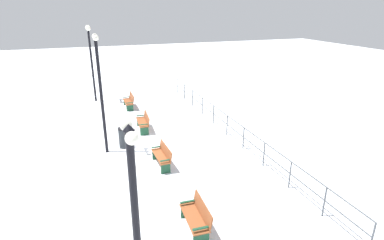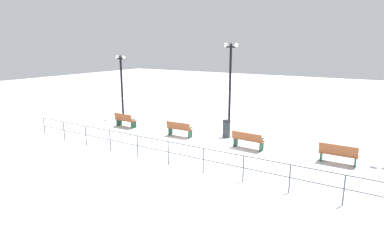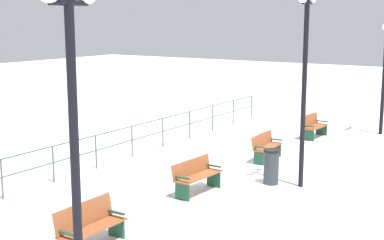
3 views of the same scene
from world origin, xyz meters
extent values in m
plane|color=white|center=(0.00, 0.00, 0.00)|extent=(80.00, 80.00, 0.00)
cube|color=brown|center=(0.08, -6.18, 0.42)|extent=(0.48, 1.58, 0.04)
cube|color=brown|center=(-0.15, -6.17, 0.67)|extent=(0.13, 1.58, 0.47)
cube|color=#19472D|center=(0.08, -6.86, 0.21)|extent=(0.42, 0.05, 0.42)
cube|color=#19472D|center=(0.09, -5.49, 0.21)|extent=(0.42, 0.05, 0.42)
cube|color=#19472D|center=(0.10, -6.86, 0.54)|extent=(0.42, 0.07, 0.04)
cube|color=#19472D|center=(0.11, -5.49, 0.54)|extent=(0.42, 0.07, 0.04)
cube|color=brown|center=(-0.04, -2.06, 0.47)|extent=(0.57, 1.63, 0.04)
cube|color=brown|center=(-0.28, -2.04, 0.68)|extent=(0.20, 1.61, 0.39)
cube|color=#19472D|center=(-0.08, -2.76, 0.24)|extent=(0.43, 0.08, 0.47)
cube|color=#19472D|center=(0.00, -1.36, 0.24)|extent=(0.43, 0.08, 0.47)
cube|color=#19472D|center=(-0.06, -2.76, 0.59)|extent=(0.43, 0.10, 0.04)
cube|color=#19472D|center=(0.02, -1.36, 0.59)|extent=(0.43, 0.10, 0.04)
cube|color=brown|center=(0.00, 2.06, 0.45)|extent=(0.48, 1.52, 0.04)
cube|color=brown|center=(-0.21, 2.05, 0.67)|extent=(0.16, 1.51, 0.40)
cube|color=#19472D|center=(0.02, 1.41, 0.22)|extent=(0.38, 0.06, 0.45)
cube|color=#19472D|center=(-0.02, 2.71, 0.22)|extent=(0.38, 0.06, 0.45)
cube|color=#19472D|center=(0.04, 1.41, 0.57)|extent=(0.38, 0.08, 0.04)
cube|color=#19472D|center=(0.00, 2.71, 0.57)|extent=(0.38, 0.08, 0.04)
cube|color=brown|center=(0.04, 6.18, 0.44)|extent=(0.56, 1.49, 0.04)
cube|color=brown|center=(-0.21, 6.19, 0.67)|extent=(0.17, 1.47, 0.43)
cube|color=#19472D|center=(0.02, 5.54, 0.22)|extent=(0.46, 0.07, 0.44)
cube|color=#19472D|center=(0.07, 6.81, 0.22)|extent=(0.46, 0.07, 0.44)
cube|color=#19472D|center=(0.04, 5.54, 0.56)|extent=(0.46, 0.09, 0.04)
cube|color=#19472D|center=(0.09, 6.81, 0.56)|extent=(0.46, 0.09, 0.04)
cylinder|color=black|center=(1.98, -0.02, 2.53)|extent=(0.13, 0.13, 5.05)
cylinder|color=black|center=(1.98, -0.02, 4.93)|extent=(0.08, 0.62, 0.08)
sphere|color=white|center=(1.98, -0.33, 5.04)|extent=(0.24, 0.24, 0.24)
sphere|color=white|center=(1.98, 0.29, 5.04)|extent=(0.24, 0.24, 0.24)
cone|color=black|center=(1.98, -0.02, 5.11)|extent=(0.19, 0.19, 0.12)
cylinder|color=black|center=(1.98, 8.28, 2.12)|extent=(0.15, 0.15, 4.24)
cylinder|color=black|center=(1.98, 8.28, 4.12)|extent=(0.09, 0.62, 0.09)
sphere|color=white|center=(1.98, 7.97, 4.22)|extent=(0.23, 0.23, 0.23)
sphere|color=white|center=(1.98, 8.59, 4.22)|extent=(0.23, 0.23, 0.23)
cone|color=black|center=(1.98, 8.28, 4.30)|extent=(0.21, 0.21, 0.12)
cylinder|color=#4C5156|center=(-3.97, -6.92, 0.52)|extent=(0.05, 0.05, 1.04)
cylinder|color=#4C5156|center=(-3.97, -5.19, 0.52)|extent=(0.05, 0.05, 1.04)
cylinder|color=#4C5156|center=(-3.97, -3.46, 0.52)|extent=(0.05, 0.05, 1.04)
cylinder|color=#4C5156|center=(-3.97, -1.73, 0.52)|extent=(0.05, 0.05, 1.04)
cylinder|color=#4C5156|center=(-3.97, 0.00, 0.52)|extent=(0.05, 0.05, 1.04)
cylinder|color=#4C5156|center=(-3.97, 1.73, 0.52)|extent=(0.05, 0.05, 1.04)
cylinder|color=#4C5156|center=(-3.97, 3.46, 0.52)|extent=(0.05, 0.05, 1.04)
cylinder|color=#4C5156|center=(-3.97, 5.19, 0.52)|extent=(0.05, 0.05, 1.04)
cylinder|color=#4C5156|center=(-3.97, 6.92, 0.52)|extent=(0.05, 0.05, 1.04)
cylinder|color=#4C5156|center=(-3.97, 8.64, 0.52)|extent=(0.05, 0.05, 1.04)
cylinder|color=#4C5156|center=(-3.97, 0.00, 1.04)|extent=(0.04, 17.29, 0.04)
cylinder|color=#4C5156|center=(-3.97, 0.00, 0.57)|extent=(0.04, 17.29, 0.04)
cylinder|color=#2D3338|center=(1.19, -0.25, 0.46)|extent=(0.42, 0.42, 0.92)
cylinder|color=black|center=(1.19, -0.25, 0.95)|extent=(0.44, 0.44, 0.06)
camera|label=1|loc=(2.58, 13.16, 6.20)|focal=28.97mm
camera|label=2|loc=(-14.69, -7.87, 5.05)|focal=30.48mm
camera|label=3|loc=(7.41, -13.79, 4.53)|focal=51.45mm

